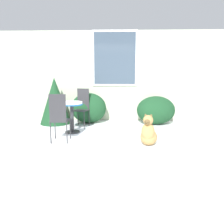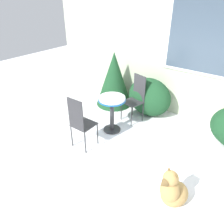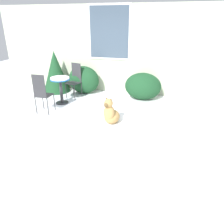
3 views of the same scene
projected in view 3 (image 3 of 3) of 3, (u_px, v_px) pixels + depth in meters
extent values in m
plane|color=white|center=(86.00, 115.00, 5.83)|extent=(16.00, 16.00, 0.00)
cube|color=#B2BC9E|center=(109.00, 50.00, 7.23)|extent=(8.00, 0.06, 2.81)
cube|color=silver|center=(109.00, 33.00, 6.96)|extent=(1.40, 0.04, 1.70)
cube|color=#3D4C5B|center=(109.00, 33.00, 6.95)|extent=(1.28, 0.01, 1.58)
ellipsoid|color=#194223|center=(84.00, 80.00, 7.37)|extent=(1.07, 0.70, 0.93)
ellipsoid|color=#194223|center=(143.00, 86.00, 6.81)|extent=(1.13, 0.80, 0.84)
cone|color=#194223|center=(55.00, 72.00, 7.49)|extent=(0.93, 0.93, 1.39)
cylinder|color=#2D2D30|center=(62.00, 103.00, 6.65)|extent=(0.38, 0.38, 0.03)
cylinder|color=#2D2D30|center=(61.00, 91.00, 6.51)|extent=(0.09, 0.09, 0.70)
cylinder|color=#195699|center=(60.00, 79.00, 6.37)|extent=(0.57, 0.57, 0.03)
cylinder|color=white|center=(60.00, 78.00, 6.35)|extent=(0.54, 0.54, 0.05)
cube|color=#2D2D30|center=(73.00, 83.00, 6.98)|extent=(0.48, 0.48, 0.02)
cube|color=#2D2D30|center=(76.00, 72.00, 7.01)|extent=(0.35, 0.11, 0.59)
cylinder|color=#2D2D30|center=(66.00, 91.00, 7.02)|extent=(0.02, 0.02, 0.47)
cylinder|color=#2D2D30|center=(75.00, 92.00, 6.85)|extent=(0.02, 0.02, 0.47)
cylinder|color=#2D2D30|center=(73.00, 88.00, 7.30)|extent=(0.02, 0.02, 0.47)
cylinder|color=#2D2D30|center=(82.00, 90.00, 7.13)|extent=(0.02, 0.02, 0.47)
cube|color=#2D2D30|center=(44.00, 95.00, 5.84)|extent=(0.40, 0.40, 0.02)
cube|color=#2D2D30|center=(39.00, 86.00, 5.55)|extent=(0.36, 0.02, 0.59)
cylinder|color=#2D2D30|center=(54.00, 102.00, 6.05)|extent=(0.02, 0.02, 0.47)
cylinder|color=#2D2D30|center=(43.00, 101.00, 6.14)|extent=(0.02, 0.02, 0.47)
cylinder|color=#2D2D30|center=(48.00, 107.00, 5.74)|extent=(0.02, 0.02, 0.47)
cylinder|color=#2D2D30|center=(36.00, 105.00, 5.82)|extent=(0.02, 0.02, 0.47)
ellipsoid|color=tan|center=(112.00, 117.00, 5.30)|extent=(0.46, 0.50, 0.34)
ellipsoid|color=tan|center=(109.00, 113.00, 5.15)|extent=(0.34, 0.31, 0.38)
sphere|color=tan|center=(108.00, 103.00, 5.03)|extent=(0.21, 0.21, 0.21)
cone|color=brown|center=(105.00, 106.00, 4.92)|extent=(0.14, 0.12, 0.11)
ellipsoid|color=brown|center=(107.00, 99.00, 5.04)|extent=(0.05, 0.04, 0.09)
ellipsoid|color=brown|center=(111.00, 100.00, 4.98)|extent=(0.05, 0.04, 0.09)
ellipsoid|color=tan|center=(116.00, 117.00, 5.49)|extent=(0.12, 0.21, 0.07)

